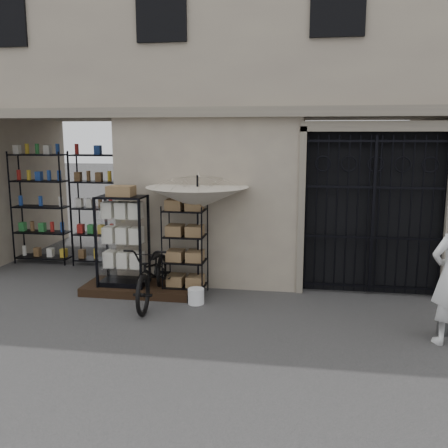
% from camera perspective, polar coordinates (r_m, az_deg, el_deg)
% --- Properties ---
extents(ground, '(80.00, 80.00, 0.00)m').
position_cam_1_polar(ground, '(7.48, 4.41, -12.33)').
color(ground, black).
rests_on(ground, ground).
extents(main_building, '(14.00, 4.00, 9.00)m').
position_cam_1_polar(main_building, '(11.02, 6.67, 18.70)').
color(main_building, gray).
rests_on(main_building, ground).
extents(shop_recess, '(3.00, 1.70, 3.00)m').
position_cam_1_polar(shop_recess, '(11.02, -18.13, 2.60)').
color(shop_recess, black).
rests_on(shop_recess, ground).
extents(shop_shelving, '(2.70, 0.50, 2.50)m').
position_cam_1_polar(shop_shelving, '(11.51, -17.14, 1.71)').
color(shop_shelving, black).
rests_on(shop_shelving, ground).
extents(iron_gate, '(2.50, 0.21, 3.00)m').
position_cam_1_polar(iron_gate, '(9.34, 16.54, 1.39)').
color(iron_gate, black).
rests_on(iron_gate, ground).
extents(step_platform, '(2.00, 0.90, 0.15)m').
position_cam_1_polar(step_platform, '(9.37, -9.63, -7.25)').
color(step_platform, black).
rests_on(step_platform, ground).
extents(display_cabinet, '(0.94, 0.74, 1.77)m').
position_cam_1_polar(display_cabinet, '(9.20, -11.47, -2.41)').
color(display_cabinet, black).
rests_on(display_cabinet, step_platform).
extents(wire_rack, '(0.87, 0.76, 1.64)m').
position_cam_1_polar(wire_rack, '(8.98, -4.46, -3.08)').
color(wire_rack, black).
rests_on(wire_rack, ground).
extents(market_umbrella, '(1.98, 2.00, 2.59)m').
position_cam_1_polar(market_umbrella, '(8.84, -3.05, 3.69)').
color(market_umbrella, black).
rests_on(market_umbrella, ground).
extents(white_bucket, '(0.33, 0.33, 0.27)m').
position_cam_1_polar(white_bucket, '(8.63, -3.22, -8.23)').
color(white_bucket, white).
rests_on(white_bucket, ground).
extents(bicycle, '(0.76, 1.09, 2.00)m').
position_cam_1_polar(bicycle, '(8.83, -7.95, -8.81)').
color(bicycle, black).
rests_on(bicycle, ground).
extents(steel_bollard, '(0.19, 0.19, 0.89)m').
position_cam_1_polar(steel_bollard, '(7.89, 23.89, -8.53)').
color(steel_bollard, '#5C5D5D').
rests_on(steel_bollard, ground).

